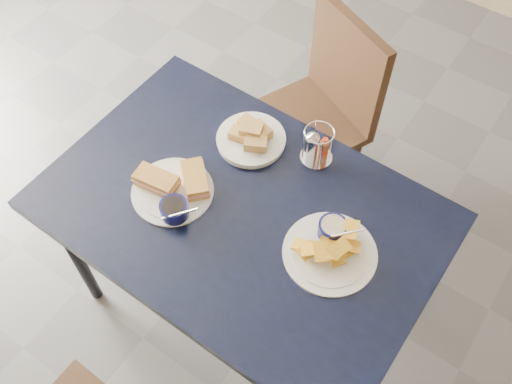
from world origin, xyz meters
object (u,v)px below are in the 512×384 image
Objects in this scene: chair_far at (317,99)px; condiment_caddy at (316,146)px; plantain_plate at (331,245)px; dining_table at (242,219)px; bread_basket at (251,138)px; sandwich_plate at (174,189)px.

chair_far is 6.71× the size of condiment_caddy.
chair_far is 3.16× the size of plantain_plate.
dining_table is at bearing -105.07° from condiment_caddy.
condiment_caddy is (0.21, 0.07, 0.03)m from bread_basket.
sandwich_plate is 0.49m from condiment_caddy.
sandwich_plate is 0.33m from bread_basket.
dining_table is 9.30× the size of condiment_caddy.
dining_table is 0.35m from condiment_caddy.
condiment_caddy reaches higher than plantain_plate.
chair_far reaches higher than dining_table.
sandwich_plate reaches higher than dining_table.
condiment_caddy reaches higher than bread_basket.
plantain_plate is 2.12× the size of condiment_caddy.
plantain_plate is at bearing -57.14° from chair_far.
plantain_plate reaches higher than dining_table.
dining_table is 0.77m from chair_far.
chair_far is 3.88× the size of bread_basket.
condiment_caddy is at bearing 128.98° from plantain_plate.
chair_far is at bearing 118.39° from condiment_caddy.
sandwich_plate is 1.04× the size of plantain_plate.
condiment_caddy is (0.23, -0.42, 0.28)m from chair_far.
condiment_caddy is at bearing 52.99° from sandwich_plate.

